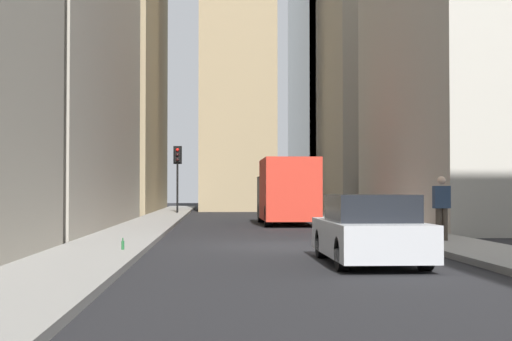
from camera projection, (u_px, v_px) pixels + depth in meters
The scene contains 12 objects.
ground_plane at pixel (279, 245), 20.51m from camera, with size 135.00×135.00×0.00m, color black.
sidewalk_right at pixel (113, 243), 20.27m from camera, with size 90.00×2.20×0.14m, color gray.
sidewalk_left at pixel (441, 242), 20.76m from camera, with size 90.00×2.20×0.14m, color gray.
building_left_far at pixel (396, 19), 51.27m from camera, with size 15.16×10.00×26.36m.
building_left_midfar at pixel (510, 0), 31.42m from camera, with size 14.95×10.50×18.88m.
building_right_far at pixel (85, 33), 51.16m from camera, with size 19.28×10.50×24.39m.
delivery_truck at pixel (287, 191), 32.96m from camera, with size 6.46×2.25×2.84m.
sedan_silver at pixel (369, 231), 15.31m from camera, with size 4.30×1.78×1.42m.
traffic_light_midblock at pixel (177, 164), 45.56m from camera, with size 0.43×0.52×4.06m.
traffic_light_far_junction at pixel (301, 171), 51.98m from camera, with size 0.43×0.52×3.63m.
pedestrian at pixel (442, 205), 20.42m from camera, with size 0.26×0.44×1.74m.
discarded_bottle at pixel (123, 245), 17.23m from camera, with size 0.07×0.07×0.27m.
Camera 1 is at (-20.49, 1.75, 1.51)m, focal length 52.78 mm.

